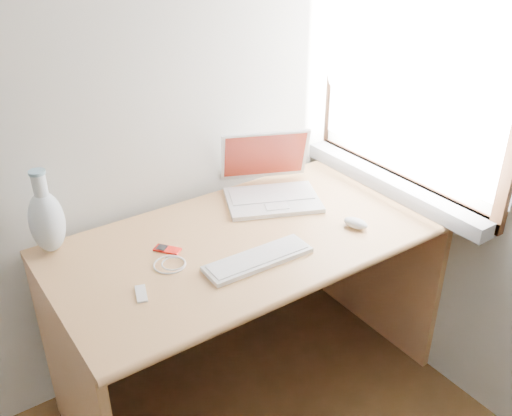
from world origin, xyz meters
TOP-DOWN VIEW (x-y plane):
  - window at (1.72, 1.30)m, footprint 0.11×0.99m
  - desk at (1.03, 1.42)m, footprint 1.43×0.72m
  - laptop at (1.24, 1.54)m, footprint 0.43×0.43m
  - external_keyboard at (0.95, 1.18)m, footprint 0.38×0.12m
  - mouse at (1.37, 1.16)m, footprint 0.08×0.11m
  - ipod at (0.73, 1.41)m, footprint 0.09×0.10m
  - cable_coil at (0.70, 1.33)m, footprint 0.11×0.11m
  - remote at (0.56, 1.24)m, footprint 0.06×0.09m
  - vase at (0.41, 1.64)m, footprint 0.12×0.12m

SIDE VIEW (x-z plane):
  - desk at x=1.03m, z-range 0.16..0.92m
  - cable_coil at x=0.70m, z-range 0.76..0.76m
  - remote at x=0.56m, z-range 0.76..0.76m
  - ipod at x=0.73m, z-range 0.76..0.77m
  - external_keyboard at x=0.95m, z-range 0.76..0.78m
  - mouse at x=1.37m, z-range 0.76..0.79m
  - laptop at x=1.24m, z-range 0.69..0.94m
  - vase at x=0.41m, z-range 0.73..1.03m
  - window at x=1.72m, z-range 0.72..1.83m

